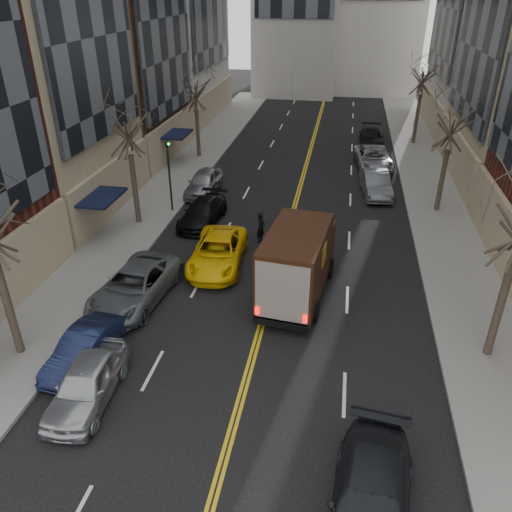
# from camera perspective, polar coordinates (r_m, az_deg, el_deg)

# --- Properties ---
(sidewalk_left) EXTENTS (4.00, 66.00, 0.15)m
(sidewalk_left) POSITION_cam_1_polar(r_m,az_deg,el_deg) (36.48, -9.41, 8.38)
(sidewalk_left) COLOR slate
(sidewalk_left) RESTS_ON ground
(sidewalk_right) EXTENTS (4.00, 66.00, 0.15)m
(sidewalk_right) POSITION_cam_1_polar(r_m,az_deg,el_deg) (35.11, 19.79, 6.21)
(sidewalk_right) COLOR slate
(sidewalk_right) RESTS_ON ground
(tree_lf_mid) EXTENTS (3.20, 3.20, 8.91)m
(tree_lf_mid) POSITION_cam_1_polar(r_m,az_deg,el_deg) (28.36, -14.71, 15.75)
(tree_lf_mid) COLOR #382D23
(tree_lf_mid) RESTS_ON sidewalk_left
(tree_lf_far) EXTENTS (3.20, 3.20, 8.12)m
(tree_lf_far) POSITION_cam_1_polar(r_m,az_deg,el_deg) (40.45, -7.00, 19.28)
(tree_lf_far) COLOR #382D23
(tree_lf_far) RESTS_ON sidewalk_left
(tree_rt_mid) EXTENTS (3.20, 3.20, 8.32)m
(tree_rt_mid) POSITION_cam_1_polar(r_m,az_deg,el_deg) (31.47, 21.78, 15.12)
(tree_rt_mid) COLOR #382D23
(tree_rt_mid) RESTS_ON sidewalk_right
(tree_rt_far) EXTENTS (3.20, 3.20, 9.11)m
(tree_rt_far) POSITION_cam_1_polar(r_m,az_deg,el_deg) (45.99, 18.78, 20.12)
(tree_rt_far) COLOR #382D23
(tree_rt_far) RESTS_ON sidewalk_right
(traffic_signal) EXTENTS (0.29, 0.26, 4.70)m
(traffic_signal) POSITION_cam_1_polar(r_m,az_deg,el_deg) (30.62, -9.92, 9.80)
(traffic_signal) COLOR black
(traffic_signal) RESTS_ON sidewalk_left
(ups_truck) EXTENTS (3.11, 6.50, 3.44)m
(ups_truck) POSITION_cam_1_polar(r_m,az_deg,el_deg) (22.06, 4.82, -0.72)
(ups_truck) COLOR black
(ups_truck) RESTS_ON ground
(observer_sedan) EXTENTS (2.70, 5.39, 1.50)m
(observer_sedan) POSITION_cam_1_polar(r_m,az_deg,el_deg) (14.69, 12.92, -25.74)
(observer_sedan) COLOR black
(observer_sedan) RESTS_ON ground
(taxi) EXTENTS (2.79, 5.49, 1.49)m
(taxi) POSITION_cam_1_polar(r_m,az_deg,el_deg) (24.99, -4.39, 0.47)
(taxi) COLOR yellow
(taxi) RESTS_ON ground
(pedestrian) EXTENTS (0.56, 0.72, 1.73)m
(pedestrian) POSITION_cam_1_polar(r_m,az_deg,el_deg) (27.17, 0.57, 3.29)
(pedestrian) COLOR black
(pedestrian) RESTS_ON ground
(parked_lf_a) EXTENTS (1.94, 4.36, 1.46)m
(parked_lf_a) POSITION_cam_1_polar(r_m,az_deg,el_deg) (18.23, -18.76, -13.57)
(parked_lf_a) COLOR #B0B4B8
(parked_lf_a) RESTS_ON ground
(parked_lf_b) EXTENTS (1.76, 4.07, 1.30)m
(parked_lf_b) POSITION_cam_1_polar(r_m,az_deg,el_deg) (19.85, -19.08, -9.96)
(parked_lf_b) COLOR #111836
(parked_lf_b) RESTS_ON ground
(parked_lf_c) EXTENTS (3.15, 5.80, 1.54)m
(parked_lf_c) POSITION_cam_1_polar(r_m,az_deg,el_deg) (22.78, -13.65, -3.29)
(parked_lf_c) COLOR #55595D
(parked_lf_c) RESTS_ON ground
(parked_lf_d) EXTENTS (2.33, 4.83, 1.35)m
(parked_lf_d) POSITION_cam_1_polar(r_m,az_deg,el_deg) (29.66, -6.11, 4.99)
(parked_lf_d) COLOR black
(parked_lf_d) RESTS_ON ground
(parked_lf_e) EXTENTS (1.92, 4.54, 1.53)m
(parked_lf_e) POSITION_cam_1_polar(r_m,az_deg,el_deg) (34.06, -5.99, 8.36)
(parked_lf_e) COLOR #93959A
(parked_lf_e) RESTS_ON ground
(parked_rt_a) EXTENTS (2.16, 4.83, 1.54)m
(parked_rt_a) POSITION_cam_1_polar(r_m,az_deg,el_deg) (34.59, 13.54, 8.04)
(parked_rt_a) COLOR #53575B
(parked_rt_a) RESTS_ON ground
(parked_rt_b) EXTENTS (3.23, 5.85, 1.55)m
(parked_rt_b) POSITION_cam_1_polar(r_m,az_deg,el_deg) (39.91, 13.28, 10.84)
(parked_rt_b) COLOR #9B9CA2
(parked_rt_b) RESTS_ON ground
(parked_rt_c) EXTENTS (2.04, 4.98, 1.44)m
(parked_rt_c) POSITION_cam_1_polar(r_m,az_deg,el_deg) (45.87, 13.05, 13.10)
(parked_rt_c) COLOR black
(parked_rt_c) RESTS_ON ground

